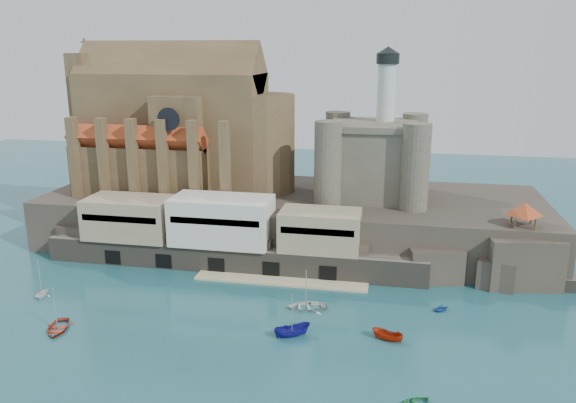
{
  "coord_description": "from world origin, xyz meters",
  "views": [
    {
      "loc": [
        20.45,
        -69.78,
        38.79
      ],
      "look_at": [
        0.57,
        32.0,
        10.55
      ],
      "focal_mm": 35.0,
      "sensor_mm": 36.0,
      "label": 1
    }
  ],
  "objects_px": {
    "castle_keep": "(373,156)",
    "boat_0": "(58,330)",
    "church": "(182,131)",
    "boat_2": "(292,336)",
    "pavilion": "(524,211)"
  },
  "relations": [
    {
      "from": "boat_0",
      "to": "pavilion",
      "type": "bearing_deg",
      "value": 7.2
    },
    {
      "from": "castle_keep",
      "to": "boat_0",
      "type": "bearing_deg",
      "value": -132.32
    },
    {
      "from": "castle_keep",
      "to": "boat_0",
      "type": "xyz_separation_m",
      "value": [
        -41.87,
        -45.99,
        -18.31
      ]
    },
    {
      "from": "boat_0",
      "to": "boat_2",
      "type": "relative_size",
      "value": 1.12
    },
    {
      "from": "castle_keep",
      "to": "boat_0",
      "type": "relative_size",
      "value": 4.97
    },
    {
      "from": "church",
      "to": "boat_2",
      "type": "relative_size",
      "value": 8.94
    },
    {
      "from": "castle_keep",
      "to": "boat_2",
      "type": "distance_m",
      "value": 45.97
    },
    {
      "from": "pavilion",
      "to": "boat_0",
      "type": "bearing_deg",
      "value": -155.49
    },
    {
      "from": "church",
      "to": "pavilion",
      "type": "bearing_deg",
      "value": -13.48
    },
    {
      "from": "boat_2",
      "to": "church",
      "type": "bearing_deg",
      "value": 8.69
    },
    {
      "from": "church",
      "to": "boat_0",
      "type": "distance_m",
      "value": 51.76
    },
    {
      "from": "church",
      "to": "boat_0",
      "type": "height_order",
      "value": "church"
    },
    {
      "from": "castle_keep",
      "to": "boat_2",
      "type": "bearing_deg",
      "value": -101.82
    },
    {
      "from": "boat_2",
      "to": "pavilion",
      "type": "bearing_deg",
      "value": -81.04
    },
    {
      "from": "church",
      "to": "castle_keep",
      "type": "relative_size",
      "value": 1.6
    }
  ]
}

